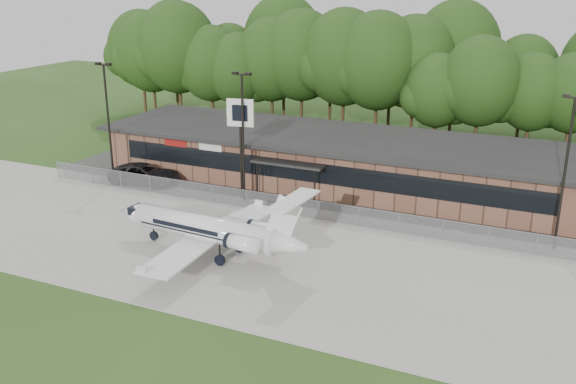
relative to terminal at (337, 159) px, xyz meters
The scene contains 12 objects.
ground 24.04m from the terminal, 89.99° to the right, with size 160.00×160.00×0.00m, color #294719.
apron 16.08m from the terminal, 89.99° to the right, with size 64.00×18.00×0.08m, color #9E9B93.
parking_lot 4.93m from the terminal, 89.96° to the right, with size 50.00×9.00×0.06m, color #383835.
terminal is the anchor object (origin of this frame).
fence 9.05m from the terminal, 89.98° to the right, with size 46.00×0.04×1.52m.
treeline 18.83m from the terminal, 89.99° to the left, with size 72.00×12.00×15.00m, color #1E3611, non-canonical shape.
light_pole_left 19.84m from the terminal, 157.54° to the right, with size 1.55×0.30×10.23m.
light_pole_mid 9.73m from the terminal, 123.89° to the right, with size 1.55×0.30×10.23m.
light_pole_right 19.85m from the terminal, 22.45° to the right, with size 1.55×0.30×10.23m.
business_jet 17.65m from the terminal, 96.03° to the right, with size 14.55×12.97×4.90m.
suv 16.54m from the terminal, 154.62° to the right, with size 2.87×6.22×1.73m, color #2D2D2F.
pole_sign 9.79m from the terminal, 126.80° to the right, with size 2.13×0.64×8.12m.
Camera 1 is at (18.20, -25.85, 17.11)m, focal length 40.00 mm.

